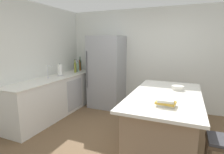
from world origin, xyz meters
The scene contains 17 objects.
ground_plane centered at (0.00, 0.00, 0.00)m, with size 7.20×7.20×0.00m, color brown.
wall_rear centered at (0.00, 2.25, 1.30)m, with size 6.00×0.10×2.60m, color silver.
wall_left centered at (-2.45, 0.00, 1.30)m, with size 0.10×6.00×2.60m, color silver.
counter_run_left centered at (-2.10, 0.79, 0.46)m, with size 0.64×2.65×0.93m.
kitchen_island centered at (0.49, 0.33, 0.47)m, with size 1.06×2.00×0.92m.
refrigerator centered at (-1.22, 1.82, 0.95)m, with size 0.86×0.79×1.90m.
bar_stool centered at (1.22, -0.33, 0.54)m, with size 0.36×0.36×0.66m.
sink_faucet centered at (-2.14, 0.62, 1.08)m, with size 0.15×0.05×0.30m.
paper_towel_roll centered at (-2.10, 0.99, 1.06)m, with size 0.14×0.14×0.31m.
wine_bottle centered at (-2.16, 1.99, 1.08)m, with size 0.07×0.07×0.39m.
whiskey_bottle centered at (-2.13, 1.90, 1.05)m, with size 0.07×0.07×0.31m.
soda_bottle centered at (-2.15, 1.80, 1.05)m, with size 0.08×0.08×0.33m.
gin_bottle centered at (-2.06, 1.71, 1.05)m, with size 0.07×0.07×0.30m.
vinegar_bottle centered at (-2.08, 1.62, 1.04)m, with size 0.05×0.05×0.28m.
olive_oil_bottle centered at (-2.02, 1.53, 1.07)m, with size 0.06×0.06×0.36m.
cookbook_stack centered at (0.55, -0.22, 0.97)m, with size 0.26×0.20×0.09m.
mixing_bowl centered at (0.65, 0.69, 0.96)m, with size 0.20×0.20×0.07m.
Camera 1 is at (0.77, -2.53, 1.73)m, focal length 28.79 mm.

